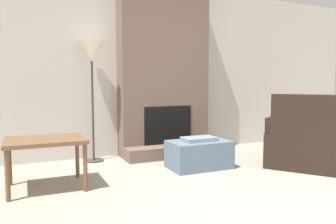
# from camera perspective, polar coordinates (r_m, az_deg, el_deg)

# --- Properties ---
(wall_back) EXTENTS (7.84, 0.06, 2.60)m
(wall_back) POSITION_cam_1_polar(r_m,az_deg,el_deg) (5.23, -1.54, 7.25)
(wall_back) COLOR #BCB7AD
(wall_back) RESTS_ON ground_plane
(fireplace) EXTENTS (1.40, 0.60, 2.60)m
(fireplace) POSITION_cam_1_polar(r_m,az_deg,el_deg) (5.04, -0.64, 6.44)
(fireplace) COLOR brown
(fireplace) RESTS_ON ground_plane
(ottoman) EXTENTS (0.79, 0.48, 0.41)m
(ottoman) POSITION_cam_1_polar(r_m,az_deg,el_deg) (4.31, 5.43, -7.26)
(ottoman) COLOR slate
(ottoman) RESTS_ON ground_plane
(armchair) EXTENTS (1.26, 1.28, 0.97)m
(armchair) POSITION_cam_1_polar(r_m,az_deg,el_deg) (4.67, 22.99, -5.17)
(armchair) COLOR black
(armchair) RESTS_ON ground_plane
(side_table) EXTENTS (0.79, 0.61, 0.53)m
(side_table) POSITION_cam_1_polar(r_m,az_deg,el_deg) (3.66, -20.55, -5.31)
(side_table) COLOR brown
(side_table) RESTS_ON ground_plane
(floor_lamp_left) EXTENTS (0.31, 0.31, 1.67)m
(floor_lamp_left) POSITION_cam_1_polar(r_m,az_deg,el_deg) (4.69, -13.15, 8.89)
(floor_lamp_left) COLOR #333333
(floor_lamp_left) RESTS_ON ground_plane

